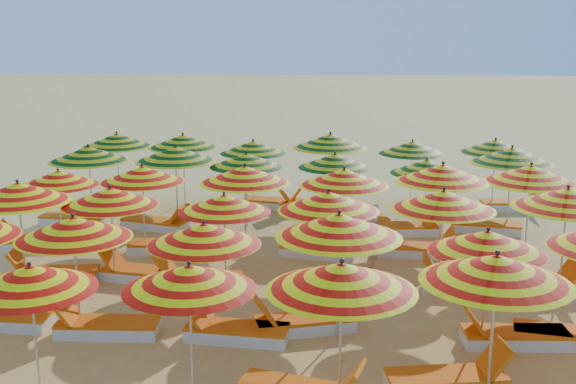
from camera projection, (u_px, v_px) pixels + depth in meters
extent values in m
plane|color=#E1C364|center=(287.00, 270.00, 15.38)|extent=(120.00, 120.00, 0.00)
cylinder|color=silver|center=(35.00, 331.00, 10.12)|extent=(0.03, 0.03, 1.84)
cone|color=orange|center=(30.00, 278.00, 9.94)|extent=(2.25, 2.25, 0.35)
sphere|color=black|center=(29.00, 264.00, 9.90)|extent=(0.06, 0.06, 0.06)
cylinder|color=silver|center=(191.00, 332.00, 10.05)|extent=(0.04, 0.04, 1.87)
cone|color=orange|center=(189.00, 278.00, 9.86)|extent=(2.32, 2.32, 0.36)
sphere|color=black|center=(189.00, 263.00, 9.82)|extent=(0.06, 0.06, 0.06)
cylinder|color=silver|center=(340.00, 339.00, 9.66)|extent=(0.04, 0.04, 2.03)
cone|color=orange|center=(342.00, 277.00, 9.46)|extent=(2.37, 2.37, 0.39)
sphere|color=black|center=(342.00, 261.00, 9.41)|extent=(0.07, 0.07, 0.07)
cylinder|color=silver|center=(492.00, 331.00, 9.88)|extent=(0.04, 0.04, 2.06)
cone|color=orange|center=(496.00, 269.00, 9.67)|extent=(2.53, 2.53, 0.39)
sphere|color=black|center=(498.00, 253.00, 9.62)|extent=(0.07, 0.07, 0.07)
cylinder|color=silver|center=(77.00, 276.00, 12.20)|extent=(0.04, 0.04, 1.95)
cone|color=orange|center=(73.00, 228.00, 12.01)|extent=(2.45, 2.45, 0.37)
sphere|color=black|center=(73.00, 215.00, 11.96)|extent=(0.06, 0.06, 0.06)
cylinder|color=silver|center=(205.00, 281.00, 12.02)|extent=(0.04, 0.04, 1.89)
cone|color=orange|center=(204.00, 234.00, 11.83)|extent=(2.43, 2.43, 0.36)
sphere|color=black|center=(204.00, 222.00, 11.78)|extent=(0.06, 0.06, 0.06)
cylinder|color=silver|center=(338.00, 278.00, 11.88)|extent=(0.04, 0.04, 2.08)
cone|color=orange|center=(339.00, 225.00, 11.67)|extent=(2.73, 2.73, 0.40)
sphere|color=black|center=(339.00, 212.00, 11.62)|extent=(0.07, 0.07, 0.07)
cylinder|color=silver|center=(484.00, 290.00, 11.63)|extent=(0.04, 0.04, 1.88)
cone|color=orange|center=(487.00, 242.00, 11.45)|extent=(2.23, 2.23, 0.36)
sphere|color=black|center=(488.00, 229.00, 11.40)|extent=(0.06, 0.06, 0.06)
cylinder|color=silver|center=(22.00, 236.00, 14.34)|extent=(0.04, 0.04, 2.04)
cone|color=orange|center=(18.00, 192.00, 14.13)|extent=(2.22, 2.22, 0.39)
sphere|color=black|center=(17.00, 181.00, 14.08)|extent=(0.07, 0.07, 0.07)
cylinder|color=silver|center=(113.00, 237.00, 14.45)|extent=(0.04, 0.04, 1.92)
cone|color=orange|center=(110.00, 197.00, 14.26)|extent=(2.40, 2.40, 0.37)
sphere|color=black|center=(110.00, 186.00, 14.21)|extent=(0.06, 0.06, 0.06)
cylinder|color=silver|center=(225.00, 242.00, 14.25)|extent=(0.03, 0.03, 1.83)
cone|color=orange|center=(224.00, 203.00, 14.07)|extent=(2.20, 2.20, 0.35)
sphere|color=black|center=(224.00, 193.00, 14.02)|extent=(0.06, 0.06, 0.06)
cylinder|color=silver|center=(328.00, 244.00, 13.94)|extent=(0.04, 0.04, 1.96)
cone|color=orange|center=(329.00, 201.00, 13.75)|extent=(2.59, 2.59, 0.37)
sphere|color=black|center=(329.00, 190.00, 13.70)|extent=(0.07, 0.07, 0.07)
cylinder|color=silver|center=(441.00, 243.00, 13.90)|extent=(0.04, 0.04, 1.99)
cone|color=orange|center=(444.00, 200.00, 13.71)|extent=(2.55, 2.55, 0.38)
sphere|color=black|center=(444.00, 189.00, 13.66)|extent=(0.07, 0.07, 0.07)
cylinder|color=silver|center=(563.00, 243.00, 13.79)|extent=(0.04, 0.04, 2.06)
cone|color=orange|center=(567.00, 198.00, 13.59)|extent=(2.24, 2.24, 0.39)
sphere|color=black|center=(568.00, 186.00, 13.54)|extent=(0.07, 0.07, 0.07)
cylinder|color=silver|center=(61.00, 211.00, 16.68)|extent=(0.03, 0.03, 1.81)
cone|color=orange|center=(58.00, 178.00, 16.50)|extent=(2.37, 2.37, 0.34)
sphere|color=black|center=(58.00, 169.00, 16.46)|extent=(0.06, 0.06, 0.06)
cylinder|color=silver|center=(144.00, 210.00, 16.59)|extent=(0.04, 0.04, 1.92)
cone|color=orange|center=(142.00, 174.00, 16.40)|extent=(2.47, 2.47, 0.37)
sphere|color=black|center=(142.00, 165.00, 16.35)|extent=(0.06, 0.06, 0.06)
cylinder|color=silver|center=(245.00, 213.00, 16.07)|extent=(0.04, 0.04, 2.03)
cone|color=orange|center=(245.00, 174.00, 15.87)|extent=(2.42, 2.42, 0.39)
sphere|color=black|center=(245.00, 165.00, 15.81)|extent=(0.07, 0.07, 0.07)
cylinder|color=silver|center=(344.00, 215.00, 16.04)|extent=(0.04, 0.04, 1.97)
cone|color=orange|center=(344.00, 177.00, 15.84)|extent=(2.60, 2.60, 0.38)
sphere|color=black|center=(344.00, 168.00, 15.79)|extent=(0.07, 0.07, 0.07)
cylinder|color=silver|center=(441.00, 213.00, 15.96)|extent=(0.04, 0.04, 2.08)
cone|color=orange|center=(443.00, 173.00, 15.76)|extent=(2.42, 2.42, 0.40)
sphere|color=black|center=(443.00, 163.00, 15.71)|extent=(0.07, 0.07, 0.07)
cylinder|color=silver|center=(528.00, 214.00, 15.89)|extent=(0.04, 0.04, 2.08)
cone|color=orange|center=(531.00, 174.00, 15.68)|extent=(2.11, 2.11, 0.40)
sphere|color=black|center=(532.00, 164.00, 15.63)|extent=(0.07, 0.07, 0.07)
cylinder|color=silver|center=(91.00, 188.00, 18.52)|extent=(0.04, 0.04, 2.04)
cone|color=#636403|center=(89.00, 154.00, 18.32)|extent=(2.07, 2.07, 0.39)
sphere|color=black|center=(88.00, 145.00, 18.27)|extent=(0.07, 0.07, 0.07)
cylinder|color=silver|center=(177.00, 188.00, 18.45)|extent=(0.04, 0.04, 2.05)
cone|color=#636403|center=(175.00, 154.00, 18.25)|extent=(2.37, 2.37, 0.39)
sphere|color=black|center=(175.00, 145.00, 18.20)|extent=(0.07, 0.07, 0.07)
cylinder|color=silver|center=(247.00, 191.00, 18.46)|extent=(0.04, 0.04, 1.88)
cone|color=#636403|center=(246.00, 160.00, 18.27)|extent=(2.17, 2.17, 0.36)
sphere|color=black|center=(246.00, 152.00, 18.23)|extent=(0.06, 0.06, 0.06)
cylinder|color=silver|center=(335.00, 192.00, 18.41)|extent=(0.04, 0.04, 1.88)
cone|color=#636403|center=(335.00, 161.00, 18.23)|extent=(2.16, 2.16, 0.36)
sphere|color=black|center=(335.00, 153.00, 18.18)|extent=(0.06, 0.06, 0.06)
cylinder|color=silver|center=(426.00, 197.00, 17.95)|extent=(0.03, 0.03, 1.82)
cone|color=#636403|center=(427.00, 166.00, 17.77)|extent=(2.38, 2.38, 0.35)
sphere|color=black|center=(427.00, 158.00, 17.72)|extent=(0.06, 0.06, 0.06)
cylinder|color=silver|center=(509.00, 191.00, 18.10)|extent=(0.04, 0.04, 2.08)
cone|color=#636403|center=(512.00, 155.00, 17.89)|extent=(2.25, 2.25, 0.40)
sphere|color=black|center=(512.00, 146.00, 17.84)|extent=(0.07, 0.07, 0.07)
cylinder|color=silver|center=(118.00, 170.00, 20.80)|extent=(0.04, 0.04, 2.02)
cone|color=#636403|center=(117.00, 140.00, 20.60)|extent=(2.29, 2.29, 0.38)
sphere|color=black|center=(116.00, 132.00, 20.55)|extent=(0.07, 0.07, 0.07)
cylinder|color=silver|center=(184.00, 171.00, 20.79)|extent=(0.04, 0.04, 1.99)
cone|color=#636403|center=(183.00, 141.00, 20.59)|extent=(2.47, 2.47, 0.38)
sphere|color=black|center=(183.00, 134.00, 20.54)|extent=(0.07, 0.07, 0.07)
cylinder|color=silver|center=(253.00, 175.00, 20.42)|extent=(0.04, 0.04, 1.87)
cone|color=#636403|center=(253.00, 147.00, 20.24)|extent=(2.44, 2.44, 0.36)
sphere|color=black|center=(253.00, 140.00, 20.19)|extent=(0.06, 0.06, 0.06)
cylinder|color=silver|center=(330.00, 173.00, 20.17)|extent=(0.04, 0.04, 2.10)
cone|color=#636403|center=(330.00, 141.00, 19.96)|extent=(2.26, 2.26, 0.40)
sphere|color=black|center=(330.00, 133.00, 19.91)|extent=(0.07, 0.07, 0.07)
cylinder|color=silver|center=(411.00, 176.00, 20.34)|extent=(0.04, 0.04, 1.88)
cone|color=#636403|center=(412.00, 147.00, 20.16)|extent=(2.46, 2.46, 0.36)
sphere|color=black|center=(413.00, 140.00, 20.11)|extent=(0.06, 0.06, 0.06)
cylinder|color=silver|center=(493.00, 176.00, 20.23)|extent=(0.04, 0.04, 1.94)
cone|color=#636403|center=(495.00, 146.00, 20.04)|extent=(2.44, 2.44, 0.37)
sphere|color=black|center=(496.00, 139.00, 19.99)|extent=(0.06, 0.06, 0.06)
cube|color=orange|center=(349.00, 382.00, 9.67)|extent=(0.51, 0.66, 0.48)
cube|color=white|center=(446.00, 384.00, 10.33)|extent=(1.77, 0.85, 0.20)
cube|color=orange|center=(446.00, 375.00, 10.31)|extent=(1.77, 0.85, 0.06)
cube|color=orange|center=(494.00, 359.00, 10.33)|extent=(0.46, 0.63, 0.48)
cube|color=white|center=(3.00, 321.00, 12.52)|extent=(1.73, 0.68, 0.20)
cube|color=orange|center=(2.00, 314.00, 12.49)|extent=(1.73, 0.68, 0.06)
cube|color=white|center=(108.00, 329.00, 12.18)|extent=(1.72, 0.64, 0.20)
cube|color=orange|center=(108.00, 322.00, 12.15)|extent=(1.72, 0.64, 0.06)
cube|color=orange|center=(66.00, 309.00, 12.12)|extent=(0.38, 0.59, 0.48)
cube|color=white|center=(237.00, 334.00, 11.98)|extent=(1.76, 0.77, 0.20)
cube|color=orange|center=(237.00, 327.00, 11.95)|extent=(1.76, 0.77, 0.06)
cube|color=orange|center=(196.00, 312.00, 12.02)|extent=(0.43, 0.62, 0.48)
cube|color=white|center=(305.00, 326.00, 12.32)|extent=(1.79, 1.04, 0.20)
cube|color=orange|center=(305.00, 318.00, 12.29)|extent=(1.79, 1.04, 0.06)
cube|color=orange|center=(265.00, 310.00, 12.09)|extent=(0.52, 0.66, 0.48)
cube|color=white|center=(515.00, 339.00, 11.80)|extent=(1.73, 0.66, 0.20)
cube|color=orange|center=(516.00, 332.00, 11.77)|extent=(1.73, 0.66, 0.06)
cube|color=orange|center=(473.00, 319.00, 11.72)|extent=(0.39, 0.60, 0.48)
cube|color=white|center=(567.00, 339.00, 11.79)|extent=(1.78, 0.92, 0.20)
cube|color=orange|center=(568.00, 332.00, 11.76)|extent=(1.78, 0.92, 0.06)
cube|color=white|center=(56.00, 277.00, 14.69)|extent=(1.76, 0.81, 0.20)
cube|color=orange|center=(55.00, 271.00, 14.66)|extent=(1.76, 0.81, 0.06)
cube|color=orange|center=(19.00, 261.00, 14.56)|extent=(0.44, 0.63, 0.48)
cube|color=white|center=(143.00, 276.00, 14.74)|extent=(1.78, 0.91, 0.20)
cube|color=orange|center=(143.00, 270.00, 14.71)|extent=(1.78, 0.91, 0.06)
cube|color=orange|center=(111.00, 257.00, 14.84)|extent=(0.48, 0.64, 0.48)
cube|color=white|center=(199.00, 281.00, 14.46)|extent=(1.75, 0.74, 0.20)
cube|color=orange|center=(198.00, 275.00, 14.43)|extent=(1.75, 0.74, 0.06)
cube|color=orange|center=(164.00, 262.00, 14.49)|extent=(0.42, 0.61, 0.48)
cube|color=white|center=(467.00, 287.00, 14.13)|extent=(1.77, 0.82, 0.20)
cube|color=orange|center=(468.00, 281.00, 14.10)|extent=(1.77, 0.82, 0.06)
cube|color=orange|center=(432.00, 268.00, 14.19)|extent=(0.45, 0.63, 0.48)
cube|color=white|center=(534.00, 293.00, 13.81)|extent=(1.78, 0.91, 0.20)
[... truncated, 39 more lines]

